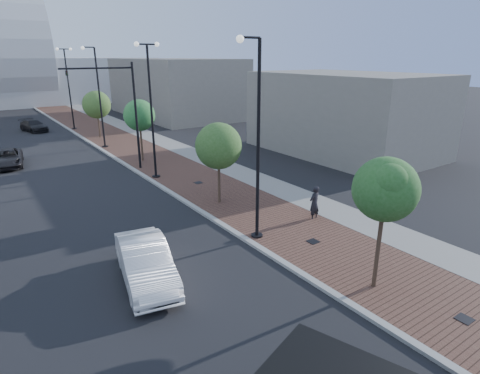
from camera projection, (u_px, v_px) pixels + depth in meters
ground at (456, 373)px, 11.01m from camera, size 220.00×220.00×0.00m
sidewalk at (115, 134)px, 43.97m from camera, size 7.00×140.00×0.12m
concrete_strip at (138, 132)px, 45.44m from camera, size 2.40×140.00×0.13m
curb at (82, 138)px, 42.07m from camera, size 0.30×140.00×0.14m
white_sedan at (146, 262)px, 15.24m from camera, size 2.67×5.21×1.64m
dark_car_mid at (7, 158)px, 31.32m from camera, size 2.82×5.05×1.33m
dark_car_far at (34, 126)px, 45.91m from camera, size 2.88×4.83×1.31m
pedestrian at (314, 203)px, 20.94m from camera, size 0.76×0.56×1.92m
streetlight_1 at (256, 151)px, 17.67m from camera, size 1.44×0.56×9.21m
streetlight_2 at (151, 111)px, 26.90m from camera, size 1.72×0.56×9.28m
streetlight_3 at (99, 102)px, 36.32m from camera, size 1.44×0.56×9.21m
streetlight_4 at (69, 88)px, 45.55m from camera, size 1.72×0.56×9.28m
traffic_mast at (123, 105)px, 28.69m from camera, size 5.09×0.20×8.00m
tree_0 at (386, 189)px, 13.77m from camera, size 2.35×2.30×5.14m
tree_1 at (219, 146)px, 22.46m from camera, size 2.67×2.67×4.87m
tree_2 at (140, 115)px, 31.68m from camera, size 2.54×2.52×5.12m
tree_3 at (97, 105)px, 41.10m from camera, size 2.87×2.87×4.99m
convention_center at (5, 69)px, 74.07m from camera, size 50.00×30.00×50.00m
commercial_block_ne at (175, 87)px, 57.29m from camera, size 12.00×22.00×8.00m
commercial_block_e at (344, 113)px, 35.22m from camera, size 10.00×16.00×7.00m
utility_cover_0 at (464, 319)px, 13.05m from camera, size 0.50×0.50×0.02m
utility_cover_1 at (313, 241)px, 18.49m from camera, size 0.50×0.50×0.02m
utility_cover_2 at (198, 183)px, 27.04m from camera, size 0.50×0.50×0.02m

